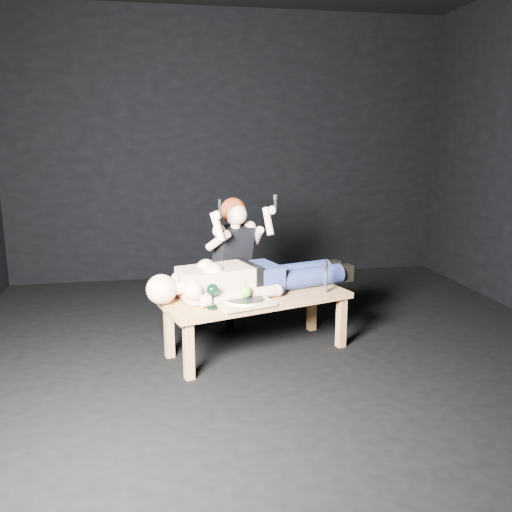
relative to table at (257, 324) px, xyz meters
name	(u,v)px	position (x,y,z in m)	size (l,w,h in m)	color
ground	(277,357)	(0.13, -0.14, -0.23)	(5.00, 5.00, 0.00)	black
back_wall	(229,148)	(0.13, 2.36, 1.27)	(5.00, 5.00, 0.00)	black
table	(257,324)	(0.00, 0.00, 0.00)	(1.41, 0.53, 0.45)	#AF7D50
lying_man	(255,274)	(0.01, 0.13, 0.37)	(1.51, 0.46, 0.28)	#DDAB91
kneeling_woman	(228,263)	(-0.15, 0.52, 0.37)	(0.63, 0.71, 1.18)	black
serving_tray	(244,303)	(-0.13, -0.18, 0.24)	(0.40, 0.29, 0.02)	tan
plate	(244,300)	(-0.13, -0.18, 0.26)	(0.27, 0.27, 0.02)	white
apple	(246,292)	(-0.12, -0.17, 0.31)	(0.09, 0.09, 0.09)	#399128
goblet	(213,296)	(-0.36, -0.24, 0.32)	(0.09, 0.09, 0.18)	black
fork_flat	(224,309)	(-0.29, -0.26, 0.23)	(0.01, 0.15, 0.01)	#B2B2B7
knife_flat	(270,300)	(0.07, -0.12, 0.23)	(0.01, 0.15, 0.01)	#B2B2B7
spoon_flat	(259,299)	(0.00, -0.08, 0.23)	(0.01, 0.15, 0.01)	#B2B2B7
carving_knife	(326,277)	(0.54, -0.01, 0.35)	(0.03, 0.04, 0.25)	#B2B2B7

